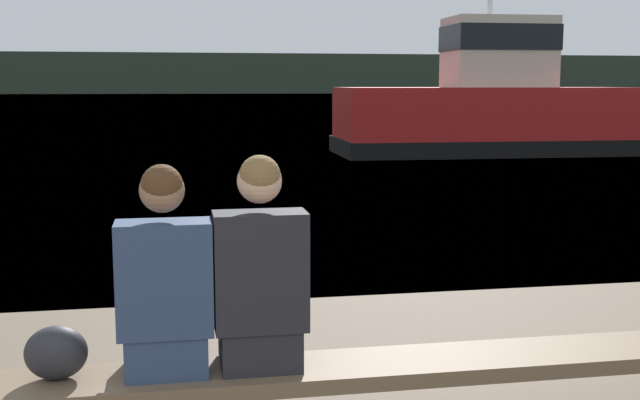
{
  "coord_description": "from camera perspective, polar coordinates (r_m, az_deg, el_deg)",
  "views": [
    {
      "loc": [
        0.35,
        -1.03,
        1.81
      ],
      "look_at": [
        1.57,
        5.57,
        0.84
      ],
      "focal_mm": 45.0,
      "sensor_mm": 36.0,
      "label": 1
    }
  ],
  "objects": [
    {
      "name": "person_left",
      "position": [
        3.71,
        -10.98,
        -6.01
      ],
      "size": [
        0.43,
        0.37,
        0.97
      ],
      "color": "navy",
      "rests_on": "bench_main"
    },
    {
      "name": "water_surface",
      "position": [
        126.58,
        -10.7,
        7.27
      ],
      "size": [
        240.0,
        240.0,
        0.0
      ],
      "primitive_type": "plane",
      "color": "#426B8E",
      "rests_on": "ground"
    },
    {
      "name": "shopping_bag",
      "position": [
        3.86,
        -18.26,
        -10.28
      ],
      "size": [
        0.28,
        0.19,
        0.25
      ],
      "color": "#232328",
      "rests_on": "bench_main"
    },
    {
      "name": "person_right",
      "position": [
        3.73,
        -4.29,
        -5.53
      ],
      "size": [
        0.43,
        0.37,
        1.01
      ],
      "color": "black",
      "rests_on": "bench_main"
    },
    {
      "name": "bench_main",
      "position": [
        3.87,
        -14.63,
        -13.27
      ],
      "size": [
        7.72,
        0.42,
        0.49
      ],
      "color": "brown",
      "rests_on": "ground"
    },
    {
      "name": "far_shoreline",
      "position": [
        163.67,
        -10.7,
        8.83
      ],
      "size": [
        600.0,
        12.0,
        7.83
      ],
      "primitive_type": "cube",
      "color": "#2D3D2D",
      "rests_on": "ground"
    },
    {
      "name": "tugboat_red",
      "position": [
        21.6,
        11.7,
        6.24
      ],
      "size": [
        7.75,
        3.26,
        5.9
      ],
      "rotation": [
        0.0,
        0.0,
        1.54
      ],
      "color": "#A81919",
      "rests_on": "water_surface"
    }
  ]
}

